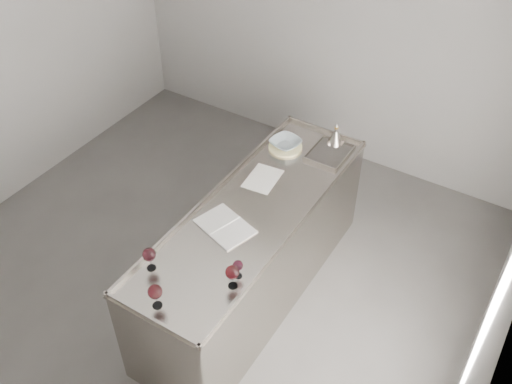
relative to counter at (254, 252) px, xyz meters
The scene contains 11 objects.
room_shell 1.10m from the counter, 148.97° to the right, with size 4.54×5.04×2.84m.
counter is the anchor object (origin of this frame).
wine_glass_left 1.08m from the counter, 107.77° to the right, with size 0.09×0.09×0.18m.
wine_glass_middle 1.24m from the counter, 92.18° to the right, with size 0.09×0.09×0.18m.
wine_glass_right 0.96m from the counter, 68.47° to the right, with size 0.09×0.09×0.18m.
wine_glass_small 0.87m from the counter, 66.97° to the right, with size 0.07×0.07×0.14m.
notebook 0.55m from the counter, 106.11° to the right, with size 0.47×0.39×0.02m.
loose_paper_top 0.59m from the counter, 110.82° to the left, with size 0.23×0.33×0.00m, color white.
trivet 0.94m from the counter, 102.83° to the left, with size 0.29×0.29×0.02m, color beige.
ceramic_bowl 0.97m from the counter, 102.83° to the left, with size 0.25×0.25×0.06m, color #95A6AE.
wine_funnel 1.21m from the counter, 82.23° to the left, with size 0.14×0.14×0.21m.
Camera 1 is at (2.17, -2.36, 3.84)m, focal length 40.00 mm.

